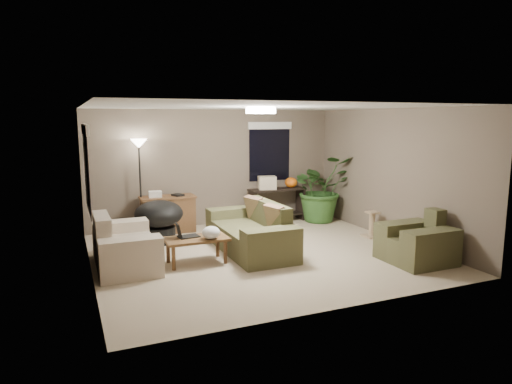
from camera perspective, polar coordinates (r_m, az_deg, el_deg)
name	(u,v)px	position (r m, az deg, el deg)	size (l,w,h in m)	color
room_shell	(261,182)	(7.68, 0.58, 1.25)	(5.50, 5.50, 5.50)	#C2B290
main_sofa	(252,234)	(8.08, -0.52, -5.26)	(0.95, 2.20, 0.85)	brown
throw_pillows	(265,213)	(8.10, 1.15, -2.64)	(0.34, 1.39, 0.47)	#8C7251
loveseat	(123,248)	(7.52, -16.24, -6.72)	(0.90, 1.60, 0.85)	#BEB8A2
armchair	(417,244)	(7.89, 19.49, -6.13)	(0.95, 1.00, 0.85)	#48482B
coffee_table	(196,241)	(7.42, -7.46, -6.15)	(1.00, 0.55, 0.42)	brown
laptop	(184,234)	(7.44, -8.94, -5.18)	(0.37, 0.26, 0.24)	black
plastic_bag	(211,233)	(7.29, -5.65, -5.06)	(0.29, 0.26, 0.20)	white
desk	(168,214)	(9.49, -10.93, -2.74)	(1.10, 0.50, 0.75)	brown
desk_papers	(160,194)	(9.37, -11.93, -0.28)	(0.71, 0.30, 0.12)	silver
console_table	(277,202)	(10.32, 2.64, -1.28)	(1.30, 0.40, 0.75)	black
pumpkin	(291,183)	(10.41, 4.40, 1.18)	(0.28, 0.28, 0.23)	orange
cardboard_box	(267,183)	(10.14, 1.39, 1.16)	(0.38, 0.29, 0.29)	beige
papasan_chair	(159,218)	(8.73, -12.04, -3.22)	(1.00, 1.00, 0.80)	black
floor_lamp	(139,155)	(9.31, -14.39, 4.51)	(0.32, 0.32, 1.91)	black
ceiling_fixture	(261,110)	(7.61, 0.59, 10.16)	(0.50, 0.50, 0.10)	white
houseplant	(321,196)	(10.41, 8.11, -0.44)	(1.35, 1.50, 1.17)	#2D5923
cat_scratching_post	(372,226)	(9.29, 14.29, -4.13)	(0.32, 0.32, 0.50)	tan
window_left	(86,154)	(7.31, -20.51, 4.48)	(0.05, 1.56, 1.33)	black
window_back	(270,142)	(10.41, 1.73, 6.30)	(1.06, 0.05, 1.33)	black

